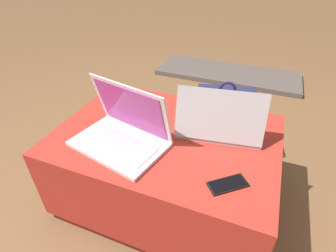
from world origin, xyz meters
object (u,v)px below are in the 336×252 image
object	(u,v)px
cell_phone	(228,184)
laptop_near	(123,132)
backpack	(222,125)
laptop_far	(219,124)

from	to	relation	value
cell_phone	laptop_near	bearing A→B (deg)	39.79
cell_phone	backpack	size ratio (longest dim) A/B	0.29
laptop_far	laptop_near	bearing A→B (deg)	21.67
cell_phone	laptop_far	bearing A→B (deg)	-20.84
backpack	laptop_far	bearing A→B (deg)	84.52
laptop_far	cell_phone	size ratio (longest dim) A/B	2.69
laptop_far	backpack	bearing A→B (deg)	-93.79
backpack	cell_phone	bearing A→B (deg)	91.01
laptop_near	backpack	bearing A→B (deg)	73.39
laptop_near	laptop_far	world-z (taller)	laptop_near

